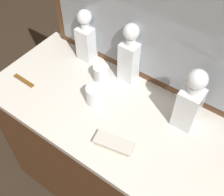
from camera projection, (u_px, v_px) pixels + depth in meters
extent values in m
plane|color=#2D2319|center=(112.00, 187.00, 1.85)|extent=(6.00, 6.00, 0.00)
cube|color=brown|center=(112.00, 158.00, 1.54)|extent=(1.13, 0.52, 0.80)
cube|color=silver|center=(112.00, 112.00, 1.22)|extent=(1.16, 0.54, 0.03)
cube|color=brown|center=(151.00, 8.00, 1.07)|extent=(1.03, 0.03, 0.73)
cube|color=gray|center=(149.00, 10.00, 1.06)|extent=(0.95, 0.01, 0.65)
cube|color=white|center=(188.00, 108.00, 1.10)|extent=(0.09, 0.09, 0.19)
cube|color=brown|center=(186.00, 113.00, 1.13)|extent=(0.07, 0.07, 0.12)
cylinder|color=white|center=(194.00, 89.00, 1.02)|extent=(0.05, 0.05, 0.03)
sphere|color=white|center=(197.00, 79.00, 0.98)|extent=(0.08, 0.08, 0.08)
cube|color=white|center=(129.00, 61.00, 1.27)|extent=(0.08, 0.08, 0.20)
cube|color=brown|center=(129.00, 67.00, 1.29)|extent=(0.07, 0.07, 0.13)
cylinder|color=white|center=(131.00, 41.00, 1.18)|extent=(0.04, 0.04, 0.03)
sphere|color=white|center=(131.00, 32.00, 1.15)|extent=(0.07, 0.07, 0.07)
cube|color=white|center=(87.00, 43.00, 1.37)|extent=(0.08, 0.08, 0.17)
cube|color=brown|center=(87.00, 47.00, 1.39)|extent=(0.07, 0.07, 0.12)
cylinder|color=white|center=(85.00, 26.00, 1.29)|extent=(0.04, 0.04, 0.03)
sphere|color=white|center=(84.00, 17.00, 1.26)|extent=(0.07, 0.07, 0.07)
cylinder|color=white|center=(95.00, 95.00, 1.21)|extent=(0.07, 0.07, 0.09)
cylinder|color=silver|center=(95.00, 101.00, 1.24)|extent=(0.07, 0.07, 0.01)
cylinder|color=white|center=(101.00, 73.00, 1.30)|extent=(0.07, 0.07, 0.08)
cylinder|color=silver|center=(101.00, 78.00, 1.33)|extent=(0.07, 0.07, 0.01)
cube|color=#B7A88C|center=(114.00, 144.00, 1.10)|extent=(0.15, 0.08, 0.01)
cube|color=beige|center=(114.00, 143.00, 1.09)|extent=(0.17, 0.09, 0.01)
cube|color=brown|center=(24.00, 81.00, 1.32)|extent=(0.13, 0.02, 0.01)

